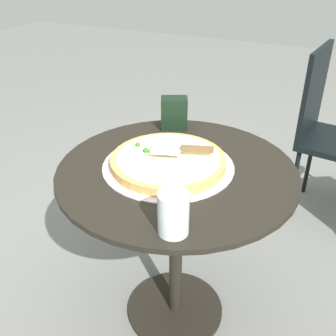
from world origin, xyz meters
TOP-DOWN VIEW (x-y plane):
  - ground_plane at (0.00, 0.00)m, footprint 10.00×10.00m
  - patio_table at (0.00, 0.00)m, footprint 0.82×0.82m
  - pizza_on_tray at (0.00, -0.03)m, footprint 0.45×0.45m
  - pizza_server at (-0.03, 0.01)m, footprint 0.11×0.21m
  - drinking_cup at (0.31, 0.12)m, footprint 0.08×0.08m
  - napkin_dispenser at (-0.29, -0.14)m, footprint 0.11×0.12m
  - patio_chair_near at (-1.00, 0.42)m, footprint 0.42×0.42m

SIDE VIEW (x-z plane):
  - ground_plane at x=0.00m, z-range 0.00..0.00m
  - patio_chair_near at x=-1.00m, z-range 0.07..0.99m
  - patio_table at x=0.00m, z-range 0.19..0.89m
  - pizza_on_tray at x=0.00m, z-range 0.69..0.75m
  - pizza_server at x=-0.03m, z-range 0.75..0.77m
  - drinking_cup at x=0.31m, z-range 0.70..0.82m
  - napkin_dispenser at x=-0.29m, z-range 0.70..0.83m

